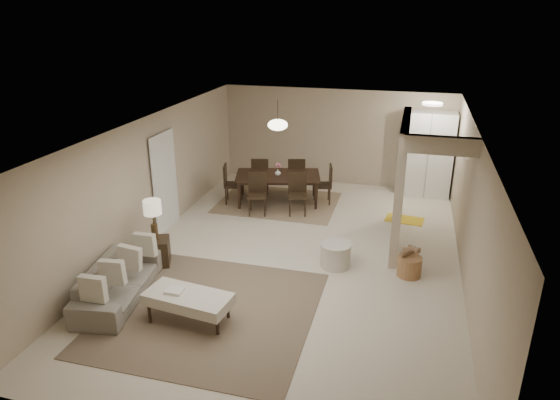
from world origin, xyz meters
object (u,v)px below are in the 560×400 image
(pantry_cabinet, at_px, (428,154))
(wicker_basket, at_px, (409,266))
(dining_table, at_px, (278,189))
(ottoman_bench, at_px, (188,299))
(side_table, at_px, (157,252))
(sofa, at_px, (118,282))
(round_pouf, at_px, (335,255))

(pantry_cabinet, bearing_deg, wicker_basket, -93.36)
(wicker_basket, xyz_separation_m, dining_table, (-3.16, 2.79, 0.17))
(ottoman_bench, xyz_separation_m, side_table, (-1.33, 1.50, -0.12))
(wicker_basket, bearing_deg, side_table, -170.30)
(dining_table, bearing_deg, ottoman_bench, -104.41)
(side_table, height_order, wicker_basket, side_table)
(sofa, height_order, wicker_basket, sofa)
(round_pouf, relative_size, wicker_basket, 1.35)
(sofa, distance_m, wicker_basket, 4.95)
(ottoman_bench, relative_size, round_pouf, 2.39)
(ottoman_bench, height_order, dining_table, dining_table)
(side_table, distance_m, dining_table, 3.80)
(pantry_cabinet, distance_m, side_table, 7.01)
(ottoman_bench, relative_size, side_table, 2.71)
(sofa, bearing_deg, dining_table, -25.20)
(pantry_cabinet, distance_m, sofa, 7.95)
(round_pouf, height_order, dining_table, dining_table)
(sofa, distance_m, round_pouf, 3.79)
(side_table, relative_size, wicker_basket, 1.19)
(side_table, xyz_separation_m, wicker_basket, (4.50, 0.77, -0.07))
(sofa, height_order, ottoman_bench, sofa)
(ottoman_bench, distance_m, side_table, 2.00)
(ottoman_bench, bearing_deg, round_pouf, 58.16)
(pantry_cabinet, relative_size, side_table, 4.18)
(sofa, distance_m, dining_table, 4.96)
(dining_table, bearing_deg, wicker_basket, -55.77)
(pantry_cabinet, relative_size, round_pouf, 3.68)
(sofa, distance_m, ottoman_bench, 1.41)
(side_table, xyz_separation_m, dining_table, (1.34, 3.56, 0.10))
(pantry_cabinet, height_order, wicker_basket, pantry_cabinet)
(ottoman_bench, bearing_deg, pantry_cabinet, 69.85)
(side_table, bearing_deg, wicker_basket, 9.70)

